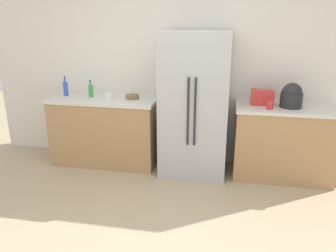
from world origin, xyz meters
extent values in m
plane|color=tan|center=(0.00, 0.00, 0.00)|extent=(10.90, 10.90, 0.00)
cube|color=silver|center=(0.00, 2.00, 1.38)|extent=(5.45, 0.10, 2.76)
cube|color=tan|center=(-1.01, 1.65, 0.44)|extent=(1.40, 0.58, 0.87)
cube|color=silver|center=(-1.01, 1.65, 0.89)|extent=(1.43, 0.61, 0.04)
cube|color=tan|center=(1.32, 1.65, 0.44)|extent=(1.18, 0.58, 0.87)
cube|color=silver|center=(1.32, 1.65, 0.89)|extent=(1.21, 0.61, 0.04)
cube|color=#B2B5BA|center=(0.21, 1.61, 0.89)|extent=(0.83, 0.65, 1.79)
cylinder|color=#262628|center=(0.17, 1.27, 0.89)|extent=(0.02, 0.02, 0.80)
cylinder|color=#262628|center=(0.25, 1.27, 0.89)|extent=(0.02, 0.02, 0.80)
cube|color=red|center=(1.02, 1.71, 1.00)|extent=(0.27, 0.16, 0.18)
cylinder|color=#262628|center=(1.35, 1.64, 1.00)|extent=(0.26, 0.26, 0.17)
sphere|color=#262628|center=(1.35, 1.64, 1.09)|extent=(0.24, 0.24, 0.24)
cylinder|color=blue|center=(-1.55, 1.69, 1.00)|extent=(0.06, 0.06, 0.19)
cylinder|color=blue|center=(-1.55, 1.69, 1.13)|extent=(0.02, 0.02, 0.06)
cylinder|color=#333338|center=(-1.55, 1.69, 1.17)|extent=(0.03, 0.03, 0.02)
cylinder|color=green|center=(-1.19, 1.69, 0.99)|extent=(0.06, 0.06, 0.16)
cylinder|color=green|center=(-1.19, 1.69, 1.09)|extent=(0.03, 0.03, 0.05)
cylinder|color=#333338|center=(-1.19, 1.69, 1.13)|extent=(0.03, 0.03, 0.02)
cylinder|color=white|center=(-0.90, 1.60, 0.95)|extent=(0.09, 0.09, 0.08)
cylinder|color=red|center=(1.10, 1.50, 0.96)|extent=(0.08, 0.08, 0.10)
cylinder|color=brown|center=(-0.62, 1.71, 0.94)|extent=(0.18, 0.18, 0.05)
camera|label=1|loc=(0.63, -2.37, 1.95)|focal=35.39mm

